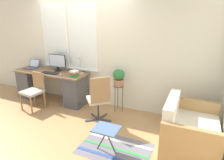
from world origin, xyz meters
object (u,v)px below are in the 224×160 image
object	(u,v)px
laptop	(32,66)
keyboard	(50,73)
mouse	(60,74)
monitor	(57,62)
desk_chair_wooden	(34,90)
desk_lamp	(80,61)
plant_stand	(119,89)
potted_plant	(119,77)
office_chair_swivel	(99,98)
book_stack	(74,73)
couch_loveseat	(188,131)
folding_stool	(106,131)

from	to	relation	value
laptop	keyboard	xyz separation A→B (m)	(0.77, -0.20, -0.04)
mouse	keyboard	bearing A→B (deg)	179.01
monitor	desk_chair_wooden	world-z (taller)	monitor
laptop	desk_lamp	size ratio (longest dim) A/B	0.72
mouse	desk_chair_wooden	bearing A→B (deg)	-138.71
plant_stand	potted_plant	world-z (taller)	potted_plant
laptop	plant_stand	world-z (taller)	laptop
office_chair_swivel	book_stack	bearing A→B (deg)	-67.30
office_chair_swivel	desk_chair_wooden	bearing A→B (deg)	-40.21
desk_chair_wooden	book_stack	bearing A→B (deg)	35.56
desk_lamp	couch_loveseat	distance (m)	2.77
potted_plant	folding_stool	size ratio (longest dim) A/B	0.87
desk_lamp	monitor	bearing A→B (deg)	-177.30
desk_chair_wooden	plant_stand	world-z (taller)	desk_chair_wooden
keyboard	couch_loveseat	distance (m)	3.30
office_chair_swivel	folding_stool	world-z (taller)	office_chair_swivel
office_chair_swivel	desk_lamp	bearing A→B (deg)	-80.41
book_stack	desk_chair_wooden	size ratio (longest dim) A/B	0.27
couch_loveseat	folding_stool	distance (m)	1.35
mouse	folding_stool	bearing A→B (deg)	-33.73
laptop	couch_loveseat	size ratio (longest dim) A/B	0.28
mouse	office_chair_swivel	distance (m)	1.29
desk_chair_wooden	folding_stool	world-z (taller)	desk_chair_wooden
keyboard	desk_lamp	size ratio (longest dim) A/B	1.01
desk_chair_wooden	potted_plant	bearing A→B (deg)	27.53
monitor	desk_lamp	size ratio (longest dim) A/B	1.12
keyboard	mouse	distance (m)	0.31
desk_lamp	potted_plant	distance (m)	1.03
desk_lamp	folding_stool	world-z (taller)	desk_lamp
laptop	desk_lamp	distance (m)	1.48
book_stack	mouse	bearing A→B (deg)	-175.26
mouse	folding_stool	distance (m)	2.14
monitor	potted_plant	world-z (taller)	monitor
laptop	desk_lamp	xyz separation A→B (m)	(1.46, 0.09, 0.26)
monitor	folding_stool	distance (m)	2.55
keyboard	desk_chair_wooden	distance (m)	0.54
monitor	keyboard	xyz separation A→B (m)	(-0.03, -0.26, -0.21)
laptop	folding_stool	world-z (taller)	laptop
plant_stand	folding_stool	world-z (taller)	plant_stand
keyboard	office_chair_swivel	bearing A→B (deg)	-14.10
laptop	couch_loveseat	distance (m)	4.09
office_chair_swivel	plant_stand	world-z (taller)	office_chair_swivel
mouse	book_stack	world-z (taller)	book_stack
keyboard	book_stack	size ratio (longest dim) A/B	1.90
mouse	office_chair_swivel	xyz separation A→B (m)	(1.21, -0.37, -0.26)
monitor	folding_stool	world-z (taller)	monitor
mouse	plant_stand	xyz separation A→B (m)	(1.38, 0.25, -0.25)
book_stack	plant_stand	bearing A→B (deg)	12.21
laptop	plant_stand	xyz separation A→B (m)	(2.45, 0.04, -0.28)
monitor	mouse	bearing A→B (deg)	-43.91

